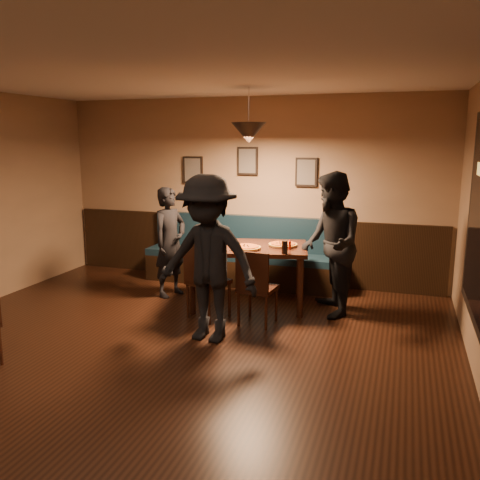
{
  "coord_description": "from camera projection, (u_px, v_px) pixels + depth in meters",
  "views": [
    {
      "loc": [
        2.3,
        -3.86,
        2.16
      ],
      "look_at": [
        0.39,
        1.91,
        0.95
      ],
      "focal_mm": 37.67,
      "sensor_mm": 36.0,
      "label": 1
    }
  ],
  "objects": [
    {
      "name": "picture_right",
      "position": [
        306.0,
        172.0,
        7.35
      ],
      "size": [
        0.32,
        0.04,
        0.42
      ],
      "primitive_type": "cube",
      "color": "black",
      "rests_on": "wall_back"
    },
    {
      "name": "picture_left",
      "position": [
        193.0,
        170.0,
        7.9
      ],
      "size": [
        0.32,
        0.04,
        0.42
      ],
      "primitive_type": "cube",
      "color": "black",
      "rests_on": "wall_back"
    },
    {
      "name": "pendant_lamp",
      "position": [
        249.0,
        133.0,
        6.28
      ],
      "size": [
        0.44,
        0.44,
        0.25
      ],
      "primitive_type": "cone",
      "rotation": [
        3.14,
        0.0,
        0.0
      ],
      "color": "black",
      "rests_on": "ceiling"
    },
    {
      "name": "chair_near_right",
      "position": [
        258.0,
        287.0,
        5.96
      ],
      "size": [
        0.44,
        0.44,
        0.91
      ],
      "primitive_type": null,
      "rotation": [
        0.0,
        0.0,
        -0.1
      ],
      "color": "#33170E",
      "rests_on": "floor"
    },
    {
      "name": "wainscot",
      "position": [
        247.0,
        248.0,
        7.86
      ],
      "size": [
        5.88,
        0.06,
        1.0
      ],
      "primitive_type": "cube",
      "color": "black",
      "rests_on": "ground"
    },
    {
      "name": "diner_left",
      "position": [
        170.0,
        242.0,
        7.0
      ],
      "size": [
        0.53,
        0.65,
        1.53
      ],
      "primitive_type": "imported",
      "rotation": [
        0.0,
        0.0,
        1.25
      ],
      "color": "black",
      "rests_on": "floor"
    },
    {
      "name": "pizza_c",
      "position": [
        283.0,
        245.0,
        6.52
      ],
      "size": [
        0.44,
        0.44,
        0.04
      ],
      "primitive_type": "cylinder",
      "rotation": [
        0.0,
        0.0,
        -0.18
      ],
      "color": "orange",
      "rests_on": "dining_table"
    },
    {
      "name": "floor",
      "position": [
        137.0,
        374.0,
        4.73
      ],
      "size": [
        7.0,
        7.0,
        0.0
      ],
      "primitive_type": "plane",
      "color": "black",
      "rests_on": "ground"
    },
    {
      "name": "soda_glass",
      "position": [
        285.0,
        247.0,
        6.09
      ],
      "size": [
        0.1,
        0.1,
        0.16
      ],
      "primitive_type": "cylinder",
      "rotation": [
        0.0,
        0.0,
        -0.42
      ],
      "color": "black",
      "rests_on": "dining_table"
    },
    {
      "name": "picture_center",
      "position": [
        248.0,
        161.0,
        7.6
      ],
      "size": [
        0.32,
        0.04,
        0.42
      ],
      "primitive_type": "cube",
      "color": "black",
      "rests_on": "wall_back"
    },
    {
      "name": "pizza_b",
      "position": [
        246.0,
        248.0,
        6.35
      ],
      "size": [
        0.39,
        0.39,
        0.04
      ],
      "primitive_type": "cylinder",
      "rotation": [
        0.0,
        0.0,
        -0.02
      ],
      "color": "gold",
      "rests_on": "dining_table"
    },
    {
      "name": "ceiling",
      "position": [
        123.0,
        62.0,
        4.18
      ],
      "size": [
        7.0,
        7.0,
        0.0
      ],
      "primitive_type": "plane",
      "rotation": [
        3.14,
        0.0,
        0.0
      ],
      "color": "silver",
      "rests_on": "ground"
    },
    {
      "name": "cutlery_set",
      "position": [
        238.0,
        251.0,
        6.22
      ],
      "size": [
        0.17,
        0.03,
        0.0
      ],
      "primitive_type": "cube",
      "rotation": [
        0.0,
        0.0,
        1.47
      ],
      "color": "silver",
      "rests_on": "dining_table"
    },
    {
      "name": "napkin_a",
      "position": [
        217.0,
        240.0,
        6.93
      ],
      "size": [
        0.17,
        0.17,
        0.01
      ],
      "primitive_type": "cube",
      "rotation": [
        0.0,
        0.0,
        -0.2
      ],
      "color": "#1B651C",
      "rests_on": "dining_table"
    },
    {
      "name": "pizza_a",
      "position": [
        221.0,
        241.0,
        6.8
      ],
      "size": [
        0.32,
        0.32,
        0.04
      ],
      "primitive_type": "cylinder",
      "rotation": [
        0.0,
        0.0,
        0.03
      ],
      "color": "orange",
      "rests_on": "dining_table"
    },
    {
      "name": "diner_front",
      "position": [
        208.0,
        259.0,
        5.39
      ],
      "size": [
        1.24,
        0.8,
        1.81
      ],
      "primitive_type": "imported",
      "rotation": [
        0.0,
        0.0,
        -0.11
      ],
      "color": "black",
      "rests_on": "floor"
    },
    {
      "name": "chair_near_left",
      "position": [
        208.0,
        280.0,
        6.17
      ],
      "size": [
        0.55,
        0.55,
        0.96
      ],
      "primitive_type": null,
      "rotation": [
        0.0,
        0.0,
        -0.39
      ],
      "color": "black",
      "rests_on": "floor"
    },
    {
      "name": "booth_bench",
      "position": [
        242.0,
        252.0,
        7.61
      ],
      "size": [
        3.0,
        0.6,
        1.0
      ],
      "primitive_type": null,
      "color": "#0F232D",
      "rests_on": "ground"
    },
    {
      "name": "dining_table",
      "position": [
        248.0,
        276.0,
        6.64
      ],
      "size": [
        1.68,
        1.28,
        0.81
      ],
      "primitive_type": "cube",
      "rotation": [
        0.0,
        0.0,
        0.22
      ],
      "color": "black",
      "rests_on": "floor"
    },
    {
      "name": "napkin_b",
      "position": [
        197.0,
        247.0,
        6.44
      ],
      "size": [
        0.19,
        0.19,
        0.01
      ],
      "primitive_type": "cube",
      "rotation": [
        0.0,
        0.0,
        0.12
      ],
      "color": "#1F7630",
      "rests_on": "dining_table"
    },
    {
      "name": "diner_right",
      "position": [
        331.0,
        244.0,
        6.2
      ],
      "size": [
        0.94,
        1.05,
        1.79
      ],
      "primitive_type": "imported",
      "rotation": [
        0.0,
        0.0,
        -1.22
      ],
      "color": "black",
      "rests_on": "floor"
    },
    {
      "name": "wall_back",
      "position": [
        248.0,
        191.0,
        7.71
      ],
      "size": [
        6.0,
        0.0,
        6.0
      ],
      "primitive_type": "plane",
      "rotation": [
        1.57,
        0.0,
        0.0
      ],
      "color": "#8C704F",
      "rests_on": "ground"
    },
    {
      "name": "tabasco_bottle",
      "position": [
        290.0,
        245.0,
        6.3
      ],
      "size": [
        0.04,
        0.04,
        0.13
      ],
      "primitive_type": "cylinder",
      "rotation": [
        0.0,
        0.0,
        -0.17
      ],
      "color": "#8C1004",
      "rests_on": "dining_table"
    }
  ]
}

